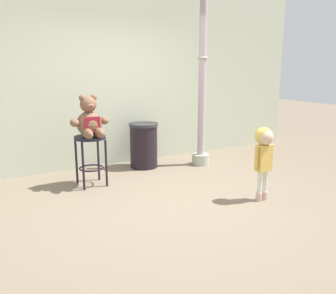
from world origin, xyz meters
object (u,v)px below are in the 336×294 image
lamppost (202,91)px  teddy_bear (90,121)px  child_walking (264,148)px  trash_bin (144,145)px  bar_stool_with_teddy (90,149)px

lamppost → teddy_bear: bearing=-175.5°
child_walking → trash_bin: 2.24m
bar_stool_with_teddy → child_walking: size_ratio=0.76×
bar_stool_with_teddy → teddy_bear: bearing=-90.0°
teddy_bear → trash_bin: size_ratio=0.78×
child_walking → bar_stool_with_teddy: bearing=47.6°
trash_bin → teddy_bear: bearing=-155.0°
teddy_bear → lamppost: lamppost is taller
bar_stool_with_teddy → trash_bin: size_ratio=0.95×
bar_stool_with_teddy → trash_bin: trash_bin is taller
teddy_bear → child_walking: size_ratio=0.62×
bar_stool_with_teddy → lamppost: size_ratio=0.23×
trash_bin → lamppost: size_ratio=0.24×
child_walking → trash_bin: child_walking is taller
teddy_bear → child_walking: 2.36m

